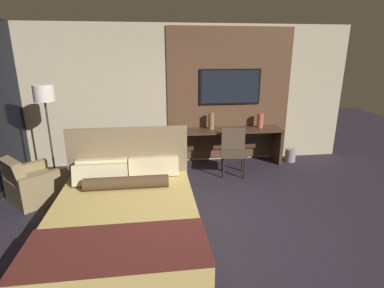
{
  "coord_description": "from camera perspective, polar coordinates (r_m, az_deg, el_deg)",
  "views": [
    {
      "loc": [
        -0.5,
        -3.52,
        2.25
      ],
      "look_at": [
        0.1,
        1.01,
        0.85
      ],
      "focal_mm": 28.0,
      "sensor_mm": 36.0,
      "label": 1
    }
  ],
  "objects": [
    {
      "name": "ground_plane",
      "position": [
        4.21,
        0.44,
        -15.33
      ],
      "size": [
        16.0,
        16.0,
        0.0
      ],
      "primitive_type": "plane",
      "color": "#28232D"
    },
    {
      "name": "wall_back_tv_panel",
      "position": [
        6.21,
        -1.41,
        9.13
      ],
      "size": [
        7.2,
        0.09,
        2.8
      ],
      "color": "#BCAD8E",
      "rests_on": "ground_plane"
    },
    {
      "name": "bed",
      "position": [
        3.86,
        -12.69,
        -13.69
      ],
      "size": [
        1.75,
        2.27,
        1.21
      ],
      "color": "#33281E",
      "rests_on": "ground_plane"
    },
    {
      "name": "desk",
      "position": [
        6.29,
        7.38,
        0.86
      ],
      "size": [
        2.08,
        0.52,
        0.75
      ],
      "color": "#422D1E",
      "rests_on": "ground_plane"
    },
    {
      "name": "tv",
      "position": [
        6.28,
        7.26,
        10.77
      ],
      "size": [
        1.27,
        0.04,
        0.72
      ],
      "color": "black"
    },
    {
      "name": "desk_chair",
      "position": [
        5.77,
        7.89,
        -0.65
      ],
      "size": [
        0.57,
        0.56,
        0.88
      ],
      "rotation": [
        0.0,
        0.0,
        -0.19
      ],
      "color": "#4C3D2D",
      "rests_on": "ground_plane"
    },
    {
      "name": "armchair_by_window",
      "position": [
        5.37,
        -27.99,
        -6.94
      ],
      "size": [
        0.98,
        0.98,
        0.75
      ],
      "rotation": [
        0.0,
        0.0,
        2.3
      ],
      "color": "olive",
      "rests_on": "ground_plane"
    },
    {
      "name": "floor_lamp",
      "position": [
        5.71,
        -26.23,
        7.31
      ],
      "size": [
        0.34,
        0.34,
        1.74
      ],
      "color": "#282623",
      "rests_on": "ground_plane"
    },
    {
      "name": "vase_tall",
      "position": [
        6.14,
        3.71,
        4.42
      ],
      "size": [
        0.12,
        0.12,
        0.34
      ],
      "color": "#846647",
      "rests_on": "desk"
    },
    {
      "name": "vase_short",
      "position": [
        6.42,
        12.85,
        4.38
      ],
      "size": [
        0.13,
        0.13,
        0.3
      ],
      "color": "#B2563D",
      "rests_on": "desk"
    },
    {
      "name": "book",
      "position": [
        6.19,
        8.76,
        2.87
      ],
      "size": [
        0.24,
        0.18,
        0.03
      ],
      "color": "navy",
      "rests_on": "desk"
    },
    {
      "name": "waste_bin",
      "position": [
        6.78,
        18.21,
        -2.02
      ],
      "size": [
        0.22,
        0.22,
        0.28
      ],
      "color": "gray",
      "rests_on": "ground_plane"
    }
  ]
}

